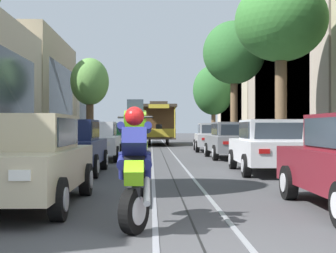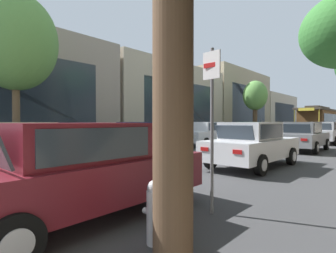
{
  "view_description": "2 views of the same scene",
  "coord_description": "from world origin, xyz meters",
  "px_view_note": "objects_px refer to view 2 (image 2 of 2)",
  "views": [
    {
      "loc": [
        -0.59,
        -5.01,
        1.36
      ],
      "look_at": [
        0.36,
        22.09,
        1.4
      ],
      "focal_mm": 52.09,
      "sensor_mm": 36.0,
      "label": 1
    },
    {
      "loc": [
        6.79,
        0.41,
        1.6
      ],
      "look_at": [
        -0.74,
        8.97,
        1.39
      ],
      "focal_mm": 28.0,
      "sensor_mm": 36.0,
      "label": 2
    }
  ],
  "objects_px": {
    "parked_car_navy_second_left": "(140,138)",
    "cable_car_trolley": "(318,121)",
    "parked_car_silver_fourth_right": "(326,133)",
    "parked_car_green_fourth_left": "(248,131)",
    "parked_car_maroon_near_right": "(81,170)",
    "street_tree_kerb_left_near": "(15,42)",
    "pedestrian_on_left_pavement": "(57,137)",
    "fire_hydrant": "(155,212)",
    "parked_car_grey_mid_right": "(303,136)",
    "pedestrian_on_right_pavement": "(169,131)",
    "street_sign_post": "(212,111)",
    "parked_car_beige_fifth_left": "(271,130)",
    "parked_car_beige_near_left": "(11,146)",
    "parked_car_white_mid_left": "(206,134)",
    "parked_car_white_second_right": "(252,144)",
    "parked_car_beige_sixth_left": "(292,128)",
    "street_tree_kerb_left_second": "(255,96)",
    "parked_car_teal_far_left": "(305,127)"
  },
  "relations": [
    {
      "from": "parked_car_beige_fifth_left",
      "to": "parked_car_grey_mid_right",
      "type": "distance_m",
      "value": 12.66
    },
    {
      "from": "parked_car_teal_far_left",
      "to": "parked_car_silver_fourth_right",
      "type": "xyz_separation_m",
      "value": [
        5.66,
        -17.64,
        0.0
      ]
    },
    {
      "from": "street_tree_kerb_left_near",
      "to": "parked_car_silver_fourth_right",
      "type": "bearing_deg",
      "value": 66.52
    },
    {
      "from": "parked_car_beige_near_left",
      "to": "parked_car_white_second_right",
      "type": "bearing_deg",
      "value": 45.95
    },
    {
      "from": "street_tree_kerb_left_near",
      "to": "cable_car_trolley",
      "type": "height_order",
      "value": "street_tree_kerb_left_near"
    },
    {
      "from": "parked_car_navy_second_left",
      "to": "parked_car_maroon_near_right",
      "type": "relative_size",
      "value": 1.0
    },
    {
      "from": "parked_car_beige_near_left",
      "to": "parked_car_silver_fourth_right",
      "type": "relative_size",
      "value": 0.99
    },
    {
      "from": "parked_car_navy_second_left",
      "to": "parked_car_green_fourth_left",
      "type": "bearing_deg",
      "value": 89.54
    },
    {
      "from": "parked_car_grey_mid_right",
      "to": "street_sign_post",
      "type": "xyz_separation_m",
      "value": [
        1.46,
        -11.67,
        0.98
      ]
    },
    {
      "from": "parked_car_silver_fourth_right",
      "to": "parked_car_green_fourth_left",
      "type": "bearing_deg",
      "value": -176.23
    },
    {
      "from": "parked_car_beige_sixth_left",
      "to": "parked_car_white_second_right",
      "type": "bearing_deg",
      "value": -76.86
    },
    {
      "from": "parked_car_white_mid_left",
      "to": "parked_car_green_fourth_left",
      "type": "relative_size",
      "value": 0.99
    },
    {
      "from": "parked_car_teal_far_left",
      "to": "street_tree_kerb_left_near",
      "type": "distance_m",
      "value": 35.84
    },
    {
      "from": "parked_car_green_fourth_left",
      "to": "street_tree_kerb_left_second",
      "type": "bearing_deg",
      "value": 107.7
    },
    {
      "from": "parked_car_grey_mid_right",
      "to": "cable_car_trolley",
      "type": "xyz_separation_m",
      "value": [
        -2.9,
        17.65,
        0.86
      ]
    },
    {
      "from": "parked_car_grey_mid_right",
      "to": "street_sign_post",
      "type": "height_order",
      "value": "street_sign_post"
    },
    {
      "from": "fire_hydrant",
      "to": "street_sign_post",
      "type": "distance_m",
      "value": 2.01
    },
    {
      "from": "parked_car_navy_second_left",
      "to": "street_tree_kerb_left_second",
      "type": "height_order",
      "value": "street_tree_kerb_left_second"
    },
    {
      "from": "parked_car_green_fourth_left",
      "to": "street_tree_kerb_left_near",
      "type": "xyz_separation_m",
      "value": [
        -2.06,
        -17.54,
        4.03
      ]
    },
    {
      "from": "parked_car_navy_second_left",
      "to": "parked_car_maroon_near_right",
      "type": "height_order",
      "value": "same"
    },
    {
      "from": "parked_car_navy_second_left",
      "to": "fire_hydrant",
      "type": "relative_size",
      "value": 5.19
    },
    {
      "from": "parked_car_maroon_near_right",
      "to": "street_tree_kerb_left_near",
      "type": "distance_m",
      "value": 8.95
    },
    {
      "from": "fire_hydrant",
      "to": "parked_car_beige_fifth_left",
      "type": "bearing_deg",
      "value": 106.63
    },
    {
      "from": "parked_car_green_fourth_left",
      "to": "pedestrian_on_right_pavement",
      "type": "relative_size",
      "value": 2.85
    },
    {
      "from": "parked_car_grey_mid_right",
      "to": "parked_car_beige_near_left",
      "type": "bearing_deg",
      "value": -114.36
    },
    {
      "from": "parked_car_navy_second_left",
      "to": "parked_car_beige_fifth_left",
      "type": "height_order",
      "value": "same"
    },
    {
      "from": "street_tree_kerb_left_near",
      "to": "pedestrian_on_right_pavement",
      "type": "distance_m",
      "value": 12.37
    },
    {
      "from": "parked_car_maroon_near_right",
      "to": "parked_car_beige_sixth_left",
      "type": "bearing_deg",
      "value": 100.35
    },
    {
      "from": "parked_car_beige_near_left",
      "to": "parked_car_beige_fifth_left",
      "type": "bearing_deg",
      "value": 90.23
    },
    {
      "from": "pedestrian_on_left_pavement",
      "to": "fire_hydrant",
      "type": "xyz_separation_m",
      "value": [
        9.77,
        -3.38,
        -0.47
      ]
    },
    {
      "from": "parked_car_green_fourth_left",
      "to": "parked_car_maroon_near_right",
      "type": "relative_size",
      "value": 1.01
    },
    {
      "from": "parked_car_grey_mid_right",
      "to": "pedestrian_on_right_pavement",
      "type": "height_order",
      "value": "parked_car_grey_mid_right"
    },
    {
      "from": "parked_car_beige_fifth_left",
      "to": "parked_car_maroon_near_right",
      "type": "xyz_separation_m",
      "value": [
        5.75,
        -24.57,
        0.0
      ]
    },
    {
      "from": "parked_car_beige_sixth_left",
      "to": "parked_car_navy_second_left",
      "type": "bearing_deg",
      "value": -90.35
    },
    {
      "from": "parked_car_navy_second_left",
      "to": "parked_car_white_second_right",
      "type": "relative_size",
      "value": 0.99
    },
    {
      "from": "parked_car_white_mid_left",
      "to": "street_tree_kerb_left_second",
      "type": "height_order",
      "value": "street_tree_kerb_left_second"
    },
    {
      "from": "parked_car_maroon_near_right",
      "to": "parked_car_navy_second_left",
      "type": "bearing_deg",
      "value": 131.22
    },
    {
      "from": "pedestrian_on_right_pavement",
      "to": "street_tree_kerb_left_second",
      "type": "bearing_deg",
      "value": 79.63
    },
    {
      "from": "parked_car_beige_fifth_left",
      "to": "street_tree_kerb_left_near",
      "type": "xyz_separation_m",
      "value": [
        -2.06,
        -22.92,
        4.03
      ]
    },
    {
      "from": "parked_car_maroon_near_right",
      "to": "cable_car_trolley",
      "type": "bearing_deg",
      "value": 95.31
    },
    {
      "from": "parked_car_maroon_near_right",
      "to": "parked_car_silver_fourth_right",
      "type": "bearing_deg",
      "value": 90.1
    },
    {
      "from": "parked_car_silver_fourth_right",
      "to": "fire_hydrant",
      "type": "xyz_separation_m",
      "value": [
        1.57,
        -19.41,
        -0.38
      ]
    },
    {
      "from": "parked_car_grey_mid_right",
      "to": "parked_car_maroon_near_right",
      "type": "bearing_deg",
      "value": -90.08
    },
    {
      "from": "cable_car_trolley",
      "to": "pedestrian_on_right_pavement",
      "type": "xyz_separation_m",
      "value": [
        -6.77,
        -17.74,
        -0.79
      ]
    },
    {
      "from": "parked_car_green_fourth_left",
      "to": "parked_car_white_second_right",
      "type": "distance_m",
      "value": 13.81
    },
    {
      "from": "parked_car_white_second_right",
      "to": "cable_car_trolley",
      "type": "distance_m",
      "value": 24.49
    },
    {
      "from": "parked_car_navy_second_left",
      "to": "cable_car_trolley",
      "type": "bearing_deg",
      "value": 83.01
    },
    {
      "from": "parked_car_white_mid_left",
      "to": "parked_car_beige_near_left",
      "type": "bearing_deg",
      "value": -89.75
    },
    {
      "from": "parked_car_white_mid_left",
      "to": "parked_car_beige_sixth_left",
      "type": "height_order",
      "value": "same"
    },
    {
      "from": "pedestrian_on_left_pavement",
      "to": "pedestrian_on_right_pavement",
      "type": "relative_size",
      "value": 1.02
    }
  ]
}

